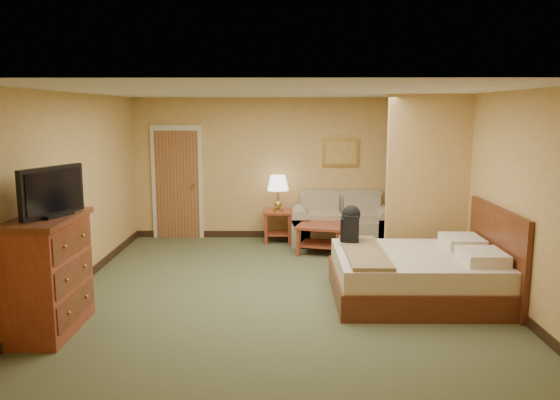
{
  "coord_description": "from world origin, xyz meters",
  "views": [
    {
      "loc": [
        0.05,
        -7.05,
        2.36
      ],
      "look_at": [
        -0.02,
        0.6,
        1.11
      ],
      "focal_mm": 35.0,
      "sensor_mm": 36.0,
      "label": 1
    }
  ],
  "objects_px": {
    "loveseat": "(342,227)",
    "coffee_table": "(322,232)",
    "bed": "(424,274)",
    "dresser": "(48,274)"
  },
  "relations": [
    {
      "from": "loveseat",
      "to": "coffee_table",
      "type": "relative_size",
      "value": 1.95
    },
    {
      "from": "bed",
      "to": "loveseat",
      "type": "bearing_deg",
      "value": 104.14
    },
    {
      "from": "loveseat",
      "to": "coffee_table",
      "type": "bearing_deg",
      "value": -119.99
    },
    {
      "from": "coffee_table",
      "to": "dresser",
      "type": "xyz_separation_m",
      "value": [
        -3.14,
        -3.33,
        0.29
      ]
    },
    {
      "from": "dresser",
      "to": "coffee_table",
      "type": "bearing_deg",
      "value": 46.68
    },
    {
      "from": "dresser",
      "to": "bed",
      "type": "xyz_separation_m",
      "value": [
        4.29,
        1.09,
        -0.32
      ]
    },
    {
      "from": "loveseat",
      "to": "dresser",
      "type": "bearing_deg",
      "value": -131.33
    },
    {
      "from": "coffee_table",
      "to": "dresser",
      "type": "bearing_deg",
      "value": -133.32
    },
    {
      "from": "coffee_table",
      "to": "bed",
      "type": "height_order",
      "value": "bed"
    },
    {
      "from": "loveseat",
      "to": "bed",
      "type": "distance_m",
      "value": 3.03
    }
  ]
}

